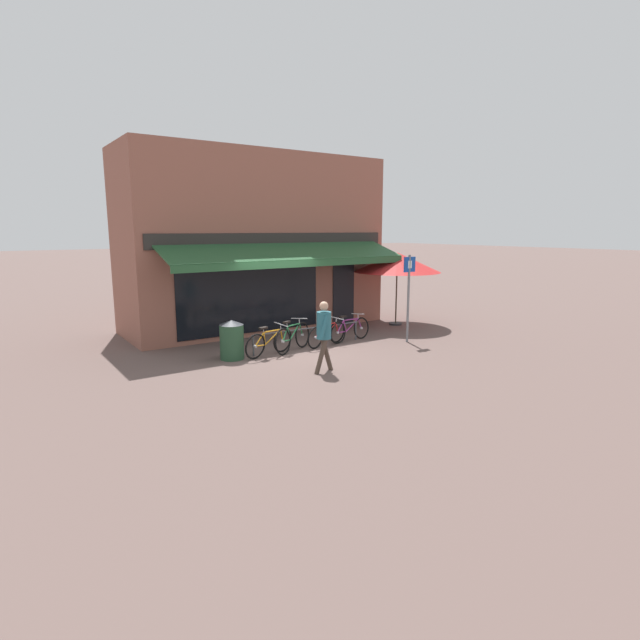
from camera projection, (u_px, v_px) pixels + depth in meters
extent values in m
plane|color=brown|center=(299.00, 353.00, 13.54)|extent=(160.00, 160.00, 0.00)
cube|color=#8E5647|center=(255.00, 243.00, 16.81)|extent=(8.67, 3.00, 5.74)
cube|color=black|center=(252.00, 297.00, 15.34)|extent=(4.77, 0.04, 2.20)
cube|color=black|center=(343.00, 295.00, 17.36)|extent=(0.90, 0.04, 2.10)
cube|color=#282623|center=(278.00, 240.00, 15.56)|extent=(8.23, 0.06, 0.44)
cube|color=#23512D|center=(290.00, 251.00, 15.03)|extent=(7.80, 1.50, 0.50)
cube|color=#23512D|center=(303.00, 264.00, 14.49)|extent=(7.80, 0.03, 0.20)
cylinder|color=#47494F|center=(308.00, 328.00, 14.08)|extent=(3.56, 0.04, 0.04)
cylinder|color=#47494F|center=(253.00, 346.00, 13.17)|extent=(0.04, 0.04, 0.55)
cylinder|color=#47494F|center=(356.00, 331.00, 15.10)|extent=(0.04, 0.04, 0.55)
torus|color=black|center=(283.00, 340.00, 13.57)|extent=(0.69, 0.29, 0.68)
cylinder|color=#9E9EA3|center=(283.00, 340.00, 13.57)|extent=(0.08, 0.08, 0.08)
torus|color=black|center=(255.00, 346.00, 12.83)|extent=(0.69, 0.29, 0.68)
cylinder|color=#9E9EA3|center=(255.00, 346.00, 12.83)|extent=(0.08, 0.08, 0.08)
cylinder|color=orange|center=(273.00, 337.00, 13.25)|extent=(0.55, 0.14, 0.36)
cylinder|color=orange|center=(272.00, 331.00, 13.18)|extent=(0.60, 0.19, 0.05)
cylinder|color=orange|center=(265.00, 339.00, 13.02)|extent=(0.11, 0.11, 0.36)
cylinder|color=orange|center=(260.00, 346.00, 12.96)|extent=(0.35, 0.12, 0.05)
cylinder|color=orange|center=(260.00, 339.00, 12.89)|extent=(0.30, 0.07, 0.35)
cylinder|color=orange|center=(282.00, 335.00, 13.49)|extent=(0.14, 0.11, 0.33)
cylinder|color=#9E9EA3|center=(264.00, 331.00, 12.92)|extent=(0.06, 0.05, 0.11)
cube|color=black|center=(263.00, 328.00, 12.89)|extent=(0.26, 0.16, 0.06)
cylinder|color=#9E9EA3|center=(281.00, 327.00, 13.39)|extent=(0.04, 0.05, 0.14)
cylinder|color=#9E9EA3|center=(281.00, 324.00, 13.37)|extent=(0.16, 0.51, 0.08)
torus|color=black|center=(302.00, 335.00, 14.12)|extent=(0.70, 0.41, 0.73)
cylinder|color=#9E9EA3|center=(302.00, 335.00, 14.12)|extent=(0.09, 0.09, 0.07)
torus|color=black|center=(283.00, 342.00, 13.26)|extent=(0.70, 0.41, 0.73)
cylinder|color=#9E9EA3|center=(283.00, 342.00, 13.26)|extent=(0.09, 0.09, 0.07)
cylinder|color=#23703D|center=(295.00, 331.00, 13.77)|extent=(0.51, 0.30, 0.39)
cylinder|color=#23703D|center=(294.00, 325.00, 13.71)|extent=(0.57, 0.30, 0.05)
cylinder|color=#23703D|center=(289.00, 333.00, 13.50)|extent=(0.12, 0.05, 0.39)
cylinder|color=#23703D|center=(287.00, 341.00, 13.41)|extent=(0.33, 0.19, 0.05)
cylinder|color=#23703D|center=(285.00, 334.00, 13.35)|extent=(0.28, 0.19, 0.38)
cylinder|color=#23703D|center=(301.00, 329.00, 14.05)|extent=(0.15, 0.07, 0.35)
cylinder|color=#9E9EA3|center=(287.00, 325.00, 13.42)|extent=(0.06, 0.04, 0.11)
cube|color=black|center=(287.00, 322.00, 13.40)|extent=(0.26, 0.20, 0.06)
cylinder|color=#9E9EA3|center=(299.00, 321.00, 13.97)|extent=(0.04, 0.04, 0.14)
cylinder|color=#9E9EA3|center=(299.00, 318.00, 13.96)|extent=(0.25, 0.48, 0.06)
torus|color=black|center=(338.00, 332.00, 14.69)|extent=(0.65, 0.27, 0.65)
cylinder|color=#9E9EA3|center=(338.00, 332.00, 14.69)|extent=(0.08, 0.08, 0.08)
torus|color=black|center=(316.00, 338.00, 13.94)|extent=(0.65, 0.27, 0.65)
cylinder|color=#9E9EA3|center=(316.00, 338.00, 13.94)|extent=(0.08, 0.08, 0.08)
cylinder|color=#B21E1E|center=(330.00, 329.00, 14.38)|extent=(0.55, 0.15, 0.35)
cylinder|color=#B21E1E|center=(329.00, 324.00, 14.31)|extent=(0.60, 0.20, 0.05)
cylinder|color=#B21E1E|center=(323.00, 331.00, 14.14)|extent=(0.11, 0.10, 0.34)
cylinder|color=#B21E1E|center=(320.00, 337.00, 14.08)|extent=(0.35, 0.13, 0.05)
cylinder|color=#B21E1E|center=(319.00, 331.00, 14.01)|extent=(0.30, 0.08, 0.34)
cylinder|color=#B21E1E|center=(337.00, 327.00, 14.62)|extent=(0.14, 0.10, 0.31)
cylinder|color=#9E9EA3|center=(322.00, 324.00, 14.05)|extent=(0.06, 0.05, 0.11)
cube|color=black|center=(322.00, 321.00, 14.02)|extent=(0.26, 0.16, 0.06)
cylinder|color=#9E9EA3|center=(336.00, 320.00, 14.52)|extent=(0.04, 0.04, 0.14)
cylinder|color=#9E9EA3|center=(336.00, 318.00, 14.51)|extent=(0.16, 0.51, 0.07)
torus|color=black|center=(361.00, 328.00, 15.27)|extent=(0.67, 0.19, 0.66)
cylinder|color=#9E9EA3|center=(361.00, 328.00, 15.27)|extent=(0.08, 0.08, 0.08)
torus|color=black|center=(338.00, 333.00, 14.59)|extent=(0.67, 0.19, 0.66)
cylinder|color=#9E9EA3|center=(338.00, 333.00, 14.59)|extent=(0.08, 0.08, 0.08)
cylinder|color=#892D7A|center=(352.00, 325.00, 14.99)|extent=(0.56, 0.14, 0.35)
cylinder|color=#892D7A|center=(351.00, 319.00, 14.95)|extent=(0.63, 0.12, 0.05)
cylinder|color=#892D7A|center=(345.00, 326.00, 14.79)|extent=(0.12, 0.06, 0.35)
cylinder|color=#892D7A|center=(342.00, 332.00, 14.71)|extent=(0.36, 0.08, 0.05)
cylinder|color=#892D7A|center=(341.00, 327.00, 14.67)|extent=(0.31, 0.11, 0.35)
cylinder|color=#892D7A|center=(360.00, 323.00, 15.21)|extent=(0.15, 0.05, 0.32)
cylinder|color=#9E9EA3|center=(343.00, 319.00, 14.73)|extent=(0.06, 0.03, 0.11)
cube|color=black|center=(343.00, 317.00, 14.71)|extent=(0.25, 0.14, 0.06)
cylinder|color=#9E9EA3|center=(358.00, 316.00, 15.15)|extent=(0.03, 0.04, 0.14)
cylinder|color=#9E9EA3|center=(358.00, 314.00, 15.14)|extent=(0.09, 0.52, 0.07)
cylinder|color=#47382D|center=(321.00, 357.00, 11.55)|extent=(0.35, 0.16, 0.83)
cylinder|color=#47382D|center=(327.00, 354.00, 11.82)|extent=(0.35, 0.16, 0.83)
cylinder|color=#286675|center=(324.00, 325.00, 11.55)|extent=(0.39, 0.39, 0.63)
sphere|color=tan|center=(324.00, 306.00, 11.47)|extent=(0.21, 0.21, 0.21)
cylinder|color=#286675|center=(324.00, 324.00, 11.77)|extent=(0.28, 0.12, 0.56)
cylinder|color=#286675|center=(324.00, 327.00, 11.34)|extent=(0.28, 0.12, 0.56)
cylinder|color=#23472D|center=(232.00, 342.00, 12.84)|extent=(0.62, 0.62, 0.90)
cone|color=#33353A|center=(231.00, 322.00, 12.75)|extent=(0.63, 0.63, 0.12)
cylinder|color=slate|center=(408.00, 299.00, 14.65)|extent=(0.07, 0.07, 2.58)
cube|color=#14429E|center=(410.00, 264.00, 14.46)|extent=(0.44, 0.02, 0.44)
cube|color=white|center=(410.00, 264.00, 14.45)|extent=(0.14, 0.01, 0.22)
cylinder|color=#4C3D2D|center=(396.00, 290.00, 17.33)|extent=(0.05, 0.05, 2.48)
cone|color=red|center=(397.00, 262.00, 17.16)|extent=(2.98, 2.98, 0.67)
cylinder|color=#262628|center=(396.00, 324.00, 17.54)|extent=(0.44, 0.44, 0.06)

